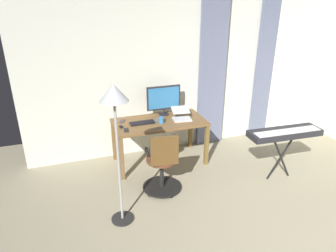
# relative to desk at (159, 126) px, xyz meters

# --- Properties ---
(back_room_partition) EXTENTS (5.71, 0.10, 2.83)m
(back_room_partition) POSITION_rel_desk_xyz_m (-0.73, -0.53, 0.76)
(back_room_partition) COLOR silver
(back_room_partition) RESTS_ON ground
(curtain_left_panel) EXTENTS (0.35, 0.06, 2.66)m
(curtain_left_panel) POSITION_rel_desk_xyz_m (-2.21, -0.42, 0.67)
(curtain_left_panel) COLOR slate
(curtain_left_panel) RESTS_ON ground
(curtain_right_panel) EXTENTS (0.51, 0.06, 2.66)m
(curtain_right_panel) POSITION_rel_desk_xyz_m (-1.13, -0.42, 0.67)
(curtain_right_panel) COLOR slate
(curtain_right_panel) RESTS_ON ground
(desk) EXTENTS (1.49, 0.76, 0.75)m
(desk) POSITION_rel_desk_xyz_m (0.00, 0.00, 0.00)
(desk) COLOR brown
(desk) RESTS_ON ground
(office_chair) EXTENTS (0.56, 0.56, 0.94)m
(office_chair) POSITION_rel_desk_xyz_m (0.22, 0.84, -0.22)
(office_chair) COLOR black
(office_chair) RESTS_ON ground
(computer_monitor) EXTENTS (0.58, 0.18, 0.50)m
(computer_monitor) POSITION_rel_desk_xyz_m (-0.16, -0.26, 0.37)
(computer_monitor) COLOR #232328
(computer_monitor) RESTS_ON desk
(computer_keyboard) EXTENTS (0.39, 0.14, 0.02)m
(computer_keyboard) POSITION_rel_desk_xyz_m (0.29, 0.01, 0.10)
(computer_keyboard) COLOR black
(computer_keyboard) RESTS_ON desk
(laptop) EXTENTS (0.33, 0.37, 0.16)m
(laptop) POSITION_rel_desk_xyz_m (-0.38, 0.02, 0.14)
(laptop) COLOR silver
(laptop) RESTS_ON desk
(computer_mouse) EXTENTS (0.06, 0.10, 0.04)m
(computer_mouse) POSITION_rel_desk_xyz_m (0.64, 0.06, 0.11)
(computer_mouse) COLOR black
(computer_mouse) RESTS_ON desk
(cell_phone_by_monitor) EXTENTS (0.09, 0.15, 0.01)m
(cell_phone_by_monitor) POSITION_rel_desk_xyz_m (0.58, 0.19, 0.09)
(cell_phone_by_monitor) COLOR black
(cell_phone_by_monitor) RESTS_ON desk
(cell_phone_face_up) EXTENTS (0.12, 0.16, 0.01)m
(cell_phone_face_up) POSITION_rel_desk_xyz_m (0.57, -0.18, 0.09)
(cell_phone_face_up) COLOR #333338
(cell_phone_face_up) RESTS_ON desk
(mug_coffee) EXTENTS (0.12, 0.08, 0.10)m
(mug_coffee) POSITION_rel_desk_xyz_m (-0.01, 0.08, 0.14)
(mug_coffee) COLOR teal
(mug_coffee) RESTS_ON desk
(piano_keyboard) EXTENTS (1.12, 0.38, 0.82)m
(piano_keyboard) POSITION_rel_desk_xyz_m (-1.59, 1.08, 0.09)
(piano_keyboard) COLOR black
(piano_keyboard) RESTS_ON ground
(floor_lamp) EXTENTS (0.32, 0.32, 1.77)m
(floor_lamp) POSITION_rel_desk_xyz_m (0.90, 1.26, 0.83)
(floor_lamp) COLOR black
(floor_lamp) RESTS_ON ground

